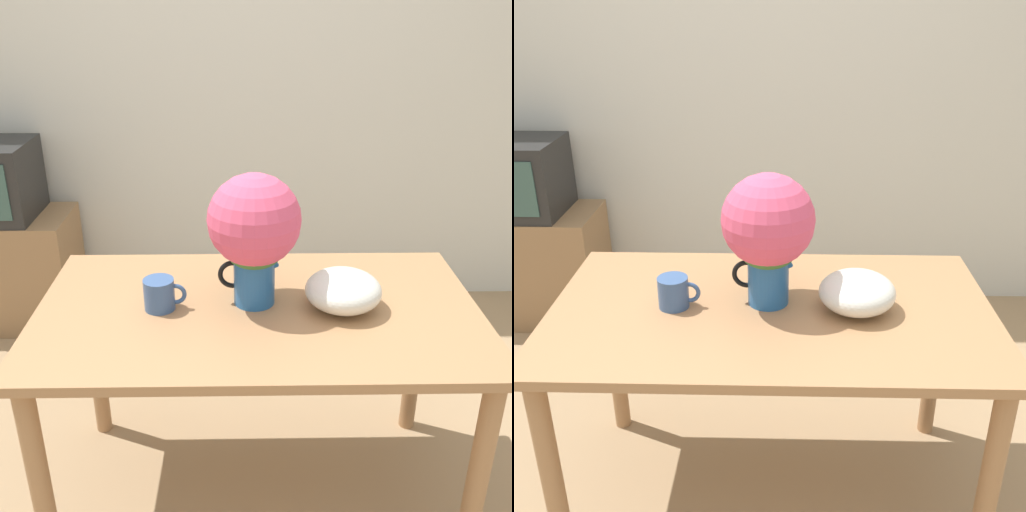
{
  "view_description": "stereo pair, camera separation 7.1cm",
  "coord_description": "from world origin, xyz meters",
  "views": [
    {
      "loc": [
        0.04,
        -1.34,
        1.64
      ],
      "look_at": [
        0.07,
        0.28,
        0.9
      ],
      "focal_mm": 42.0,
      "sensor_mm": 36.0,
      "label": 1
    },
    {
      "loc": [
        0.11,
        -1.34,
        1.64
      ],
      "look_at": [
        0.07,
        0.28,
        0.9
      ],
      "focal_mm": 42.0,
      "sensor_mm": 36.0,
      "label": 2
    }
  ],
  "objects": [
    {
      "name": "wall_back",
      "position": [
        0.0,
        1.75,
        1.3
      ],
      "size": [
        8.0,
        0.05,
        2.6
      ],
      "color": "silver",
      "rests_on": "ground_plane"
    },
    {
      "name": "tv_stand",
      "position": [
        -1.21,
        1.46,
        0.29
      ],
      "size": [
        0.72,
        0.41,
        0.59
      ],
      "color": "#8E6B47",
      "rests_on": "ground_plane"
    },
    {
      "name": "flower_vase",
      "position": [
        0.06,
        0.28,
        0.98
      ],
      "size": [
        0.28,
        0.28,
        0.41
      ],
      "color": "#235B9E",
      "rests_on": "table"
    },
    {
      "name": "coffee_mug",
      "position": [
        -0.22,
        0.25,
        0.79
      ],
      "size": [
        0.13,
        0.09,
        0.1
      ],
      "color": "#385689",
      "rests_on": "table"
    },
    {
      "name": "table",
      "position": [
        0.08,
        0.25,
        0.64
      ],
      "size": [
        1.34,
        0.79,
        0.74
      ],
      "color": "#A3754C",
      "rests_on": "ground_plane"
    },
    {
      "name": "white_bowl",
      "position": [
        0.33,
        0.24,
        0.8
      ],
      "size": [
        0.23,
        0.23,
        0.12
      ],
      "color": "silver",
      "rests_on": "table"
    }
  ]
}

